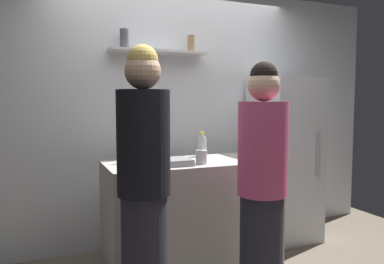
# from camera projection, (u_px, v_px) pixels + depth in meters

# --- Properties ---
(back_wall_assembly) EXTENTS (4.80, 0.32, 2.60)m
(back_wall_assembly) POSITION_uv_depth(u_px,v_px,m) (173.00, 115.00, 3.92)
(back_wall_assembly) COLOR white
(back_wall_assembly) RESTS_ON ground
(refrigerator) EXTENTS (0.58, 0.67, 1.68)m
(refrigerator) POSITION_uv_depth(u_px,v_px,m) (284.00, 159.00, 4.00)
(refrigerator) COLOR silver
(refrigerator) RESTS_ON ground
(counter) EXTENTS (1.47, 0.65, 0.94)m
(counter) POSITION_uv_depth(u_px,v_px,m) (192.00, 215.00, 3.29)
(counter) COLOR #B7B2A8
(counter) RESTS_ON ground
(baking_pan) EXTENTS (0.34, 0.24, 0.05)m
(baking_pan) POSITION_uv_depth(u_px,v_px,m) (169.00, 162.00, 3.03)
(baking_pan) COLOR gray
(baking_pan) RESTS_ON counter
(utensil_holder) EXTENTS (0.09, 0.09, 0.22)m
(utensil_holder) POSITION_uv_depth(u_px,v_px,m) (201.00, 157.00, 3.10)
(utensil_holder) COLOR #B2B2B7
(utensil_holder) RESTS_ON counter
(wine_bottle_amber_glass) EXTENTS (0.07, 0.07, 0.32)m
(wine_bottle_amber_glass) POSITION_uv_depth(u_px,v_px,m) (136.00, 147.00, 3.20)
(wine_bottle_amber_glass) COLOR #472814
(wine_bottle_amber_glass) RESTS_ON counter
(wine_bottle_dark_glass) EXTENTS (0.07, 0.07, 0.32)m
(wine_bottle_dark_glass) POSITION_uv_depth(u_px,v_px,m) (261.00, 146.00, 3.30)
(wine_bottle_dark_glass) COLOR black
(wine_bottle_dark_glass) RESTS_ON counter
(water_bottle_plastic) EXTENTS (0.08, 0.08, 0.22)m
(water_bottle_plastic) POSITION_uv_depth(u_px,v_px,m) (202.00, 146.00, 3.54)
(water_bottle_plastic) COLOR silver
(water_bottle_plastic) RESTS_ON counter
(person_pink_top) EXTENTS (0.34, 0.34, 1.71)m
(person_pink_top) POSITION_uv_depth(u_px,v_px,m) (262.00, 188.00, 2.61)
(person_pink_top) COLOR #262633
(person_pink_top) RESTS_ON ground
(person_blonde) EXTENTS (0.34, 0.34, 1.80)m
(person_blonde) POSITION_uv_depth(u_px,v_px,m) (144.00, 186.00, 2.44)
(person_blonde) COLOR #262633
(person_blonde) RESTS_ON ground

